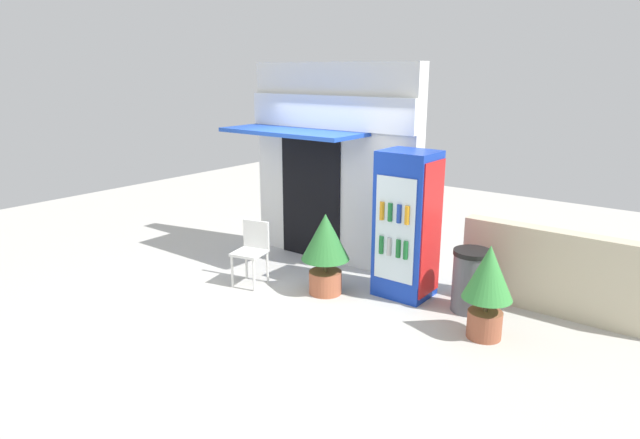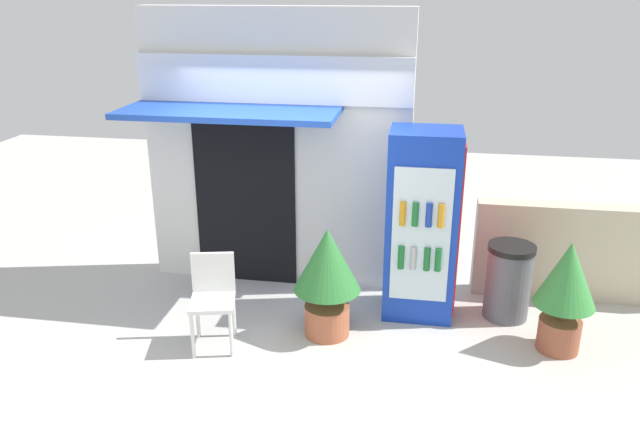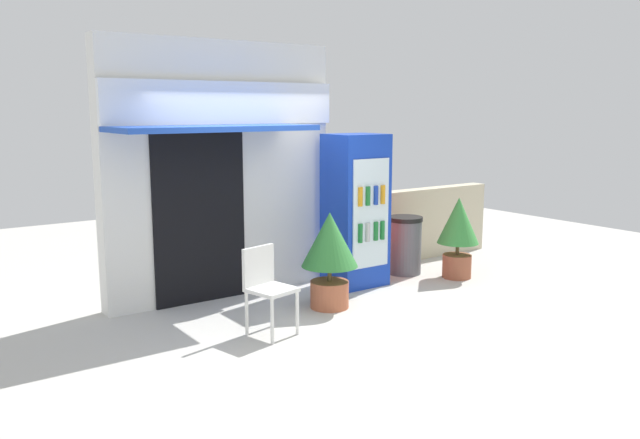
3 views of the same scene
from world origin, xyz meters
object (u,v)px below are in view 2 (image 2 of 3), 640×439
object	(u,v)px
drink_cooler	(422,225)
trash_bin	(508,281)
plastic_chair	(213,293)
potted_plant_near_shop	(327,271)
potted_plant_curbside	(566,286)

from	to	relation	value
drink_cooler	trash_bin	distance (m)	1.09
plastic_chair	trash_bin	bearing A→B (deg)	19.46
trash_bin	drink_cooler	bearing A→B (deg)	-177.09
drink_cooler	plastic_chair	world-z (taller)	drink_cooler
potted_plant_near_shop	trash_bin	xyz separation A→B (m)	(1.81, 0.67, -0.28)
trash_bin	potted_plant_near_shop	bearing A→B (deg)	-159.55
potted_plant_near_shop	trash_bin	distance (m)	1.95
drink_cooler	potted_plant_curbside	size ratio (longest dim) A/B	1.78
plastic_chair	potted_plant_curbside	size ratio (longest dim) A/B	0.81
plastic_chair	trash_bin	distance (m)	3.04
potted_plant_near_shop	trash_bin	size ratio (longest dim) A/B	1.39
drink_cooler	plastic_chair	bearing A→B (deg)	-153.60
potted_plant_near_shop	potted_plant_curbside	bearing A→B (deg)	2.13
potted_plant_near_shop	potted_plant_curbside	xyz separation A→B (m)	(2.24, 0.08, -0.02)
plastic_chair	potted_plant_curbside	distance (m)	3.32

